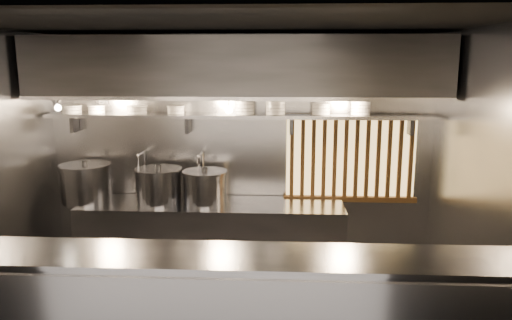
# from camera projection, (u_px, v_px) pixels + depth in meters

# --- Properties ---
(ceiling) EXTENTS (4.50, 4.50, 0.00)m
(ceiling) POSITION_uv_depth(u_px,v_px,m) (224.00, 24.00, 4.19)
(ceiling) COLOR black
(ceiling) RESTS_ON wall_back
(wall_back) EXTENTS (4.50, 0.00, 4.50)m
(wall_back) POSITION_uv_depth(u_px,v_px,m) (240.00, 155.00, 5.93)
(wall_back) COLOR gray
(wall_back) RESTS_ON floor
(wall_right) EXTENTS (0.00, 3.00, 3.00)m
(wall_right) POSITION_uv_depth(u_px,v_px,m) (483.00, 189.00, 4.35)
(wall_right) COLOR gray
(wall_right) RESTS_ON floor
(cooking_bench) EXTENTS (3.00, 0.70, 0.90)m
(cooking_bench) POSITION_uv_depth(u_px,v_px,m) (212.00, 241.00, 5.77)
(cooking_bench) COLOR #95959A
(cooking_bench) RESTS_ON floor
(bowl_shelf) EXTENTS (4.40, 0.34, 0.04)m
(bowl_shelf) POSITION_uv_depth(u_px,v_px,m) (239.00, 116.00, 5.66)
(bowl_shelf) COLOR #95959A
(bowl_shelf) RESTS_ON wall_back
(exhaust_hood) EXTENTS (4.40, 0.81, 0.65)m
(exhaust_hood) POSITION_uv_depth(u_px,v_px,m) (237.00, 68.00, 5.34)
(exhaust_hood) COLOR #2D2D30
(exhaust_hood) RESTS_ON ceiling
(wood_screen) EXTENTS (1.56, 0.09, 1.04)m
(wood_screen) POSITION_uv_depth(u_px,v_px,m) (351.00, 158.00, 5.82)
(wood_screen) COLOR #FFCE72
(wood_screen) RESTS_ON wall_back
(faucet_left) EXTENTS (0.04, 0.30, 0.50)m
(faucet_left) POSITION_uv_depth(u_px,v_px,m) (142.00, 163.00, 5.88)
(faucet_left) COLOR silver
(faucet_left) RESTS_ON wall_back
(faucet_right) EXTENTS (0.04, 0.30, 0.50)m
(faucet_right) POSITION_uv_depth(u_px,v_px,m) (201.00, 164.00, 5.84)
(faucet_right) COLOR silver
(faucet_right) RESTS_ON wall_back
(heat_lamp) EXTENTS (0.25, 0.35, 0.20)m
(heat_lamp) POSITION_uv_depth(u_px,v_px,m) (56.00, 102.00, 5.27)
(heat_lamp) COLOR #95959A
(heat_lamp) RESTS_ON exhaust_hood
(pendant_bulb) EXTENTS (0.09, 0.09, 0.19)m
(pendant_bulb) POSITION_uv_depth(u_px,v_px,m) (229.00, 110.00, 5.54)
(pendant_bulb) COLOR #2D2D30
(pendant_bulb) RESTS_ON exhaust_hood
(stock_pot_left) EXTENTS (0.65, 0.65, 0.48)m
(stock_pot_left) POSITION_uv_depth(u_px,v_px,m) (86.00, 183.00, 5.72)
(stock_pot_left) COLOR #95959A
(stock_pot_left) RESTS_ON cooking_bench
(stock_pot_mid) EXTENTS (0.55, 0.55, 0.42)m
(stock_pot_mid) POSITION_uv_depth(u_px,v_px,m) (205.00, 187.00, 5.64)
(stock_pot_mid) COLOR #95959A
(stock_pot_mid) RESTS_ON cooking_bench
(stock_pot_right) EXTENTS (0.61, 0.61, 0.44)m
(stock_pot_right) POSITION_uv_depth(u_px,v_px,m) (159.00, 186.00, 5.67)
(stock_pot_right) COLOR #95959A
(stock_pot_right) RESTS_ON cooking_bench
(bowl_stack_0) EXTENTS (0.24, 0.24, 0.09)m
(bowl_stack_0) POSITION_uv_depth(u_px,v_px,m) (72.00, 109.00, 5.75)
(bowl_stack_0) COLOR white
(bowl_stack_0) RESTS_ON bowl_shelf
(bowl_stack_1) EXTENTS (0.20, 0.20, 0.09)m
(bowl_stack_1) POSITION_uv_depth(u_px,v_px,m) (97.00, 109.00, 5.74)
(bowl_stack_1) COLOR white
(bowl_stack_1) RESTS_ON bowl_shelf
(bowl_stack_2) EXTENTS (0.24, 0.24, 0.09)m
(bowl_stack_2) POSITION_uv_depth(u_px,v_px,m) (137.00, 110.00, 5.71)
(bowl_stack_2) COLOR white
(bowl_stack_2) RESTS_ON bowl_shelf
(bowl_stack_3) EXTENTS (0.20, 0.20, 0.09)m
(bowl_stack_3) POSITION_uv_depth(u_px,v_px,m) (176.00, 110.00, 5.69)
(bowl_stack_3) COLOR white
(bowl_stack_3) RESTS_ON bowl_shelf
(bowl_stack_4) EXTENTS (0.23, 0.23, 0.17)m
(bowl_stack_4) POSITION_uv_depth(u_px,v_px,m) (245.00, 107.00, 5.64)
(bowl_stack_4) COLOR white
(bowl_stack_4) RESTS_ON bowl_shelf
(bowl_stack_5) EXTENTS (0.23, 0.23, 0.17)m
(bowl_stack_5) POSITION_uv_depth(u_px,v_px,m) (276.00, 107.00, 5.62)
(bowl_stack_5) COLOR white
(bowl_stack_5) RESTS_ON bowl_shelf
(bowl_stack_6) EXTENTS (0.22, 0.22, 0.13)m
(bowl_stack_6) POSITION_uv_depth(u_px,v_px,m) (321.00, 109.00, 5.60)
(bowl_stack_6) COLOR white
(bowl_stack_6) RESTS_ON bowl_shelf
(bowl_stack_7) EXTENTS (0.23, 0.23, 0.17)m
(bowl_stack_7) POSITION_uv_depth(u_px,v_px,m) (361.00, 107.00, 5.57)
(bowl_stack_7) COLOR white
(bowl_stack_7) RESTS_ON bowl_shelf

